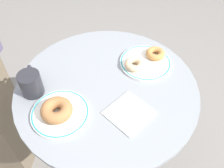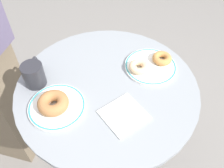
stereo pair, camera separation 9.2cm
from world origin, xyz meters
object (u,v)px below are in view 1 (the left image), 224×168
(plate_right, at_px, (145,62))
(paper_napkin, at_px, (129,113))
(plate_left, at_px, (60,113))
(cafe_table, at_px, (107,122))
(donut_old_fashioned, at_px, (155,53))
(donut_glazed, at_px, (135,64))
(donut_cinnamon, at_px, (57,111))
(coffee_mug, at_px, (31,83))

(plate_right, xyz_separation_m, paper_napkin, (-0.22, -0.15, -0.00))
(plate_left, bearing_deg, cafe_table, 0.45)
(cafe_table, height_order, paper_napkin, paper_napkin)
(cafe_table, bearing_deg, paper_napkin, -95.63)
(donut_old_fashioned, distance_m, donut_glazed, 0.11)
(paper_napkin, bearing_deg, donut_cinnamon, 143.93)
(donut_glazed, distance_m, paper_napkin, 0.23)
(plate_left, relative_size, donut_cinnamon, 1.86)
(plate_right, bearing_deg, donut_glazed, 176.96)
(paper_napkin, bearing_deg, donut_old_fashioned, 28.21)
(donut_cinnamon, relative_size, paper_napkin, 0.79)
(plate_right, height_order, donut_old_fashioned, donut_old_fashioned)
(plate_left, distance_m, plate_right, 0.41)
(donut_old_fashioned, bearing_deg, paper_napkin, -151.79)
(plate_left, height_order, donut_cinnamon, donut_cinnamon)
(cafe_table, bearing_deg, donut_old_fashioned, -0.04)
(cafe_table, xyz_separation_m, donut_glazed, (0.15, 0.01, 0.28))
(donut_glazed, bearing_deg, coffee_mug, 158.80)
(coffee_mug, bearing_deg, donut_old_fashioned, -17.36)
(donut_old_fashioned, bearing_deg, donut_cinnamon, -179.70)
(donut_cinnamon, height_order, paper_napkin, donut_cinnamon)
(plate_right, distance_m, paper_napkin, 0.27)
(cafe_table, distance_m, plate_right, 0.33)
(cafe_table, relative_size, plate_left, 3.68)
(plate_left, relative_size, donut_old_fashioned, 2.56)
(coffee_mug, bearing_deg, plate_right, -19.02)
(paper_napkin, bearing_deg, plate_left, 142.43)
(plate_right, distance_m, donut_glazed, 0.06)
(cafe_table, relative_size, plate_right, 3.54)
(plate_left, height_order, donut_glazed, donut_glazed)
(donut_glazed, height_order, coffee_mug, coffee_mug)
(donut_old_fashioned, bearing_deg, coffee_mug, 162.64)
(plate_left, distance_m, donut_old_fashioned, 0.47)
(donut_glazed, bearing_deg, plate_right, -3.04)
(coffee_mug, bearing_deg, donut_glazed, -21.20)
(plate_right, height_order, donut_cinnamon, donut_cinnamon)
(donut_cinnamon, bearing_deg, cafe_table, 0.72)
(plate_left, xyz_separation_m, plate_right, (0.41, 0.01, 0.00))
(plate_left, bearing_deg, coffee_mug, 99.13)
(plate_left, bearing_deg, donut_old_fashioned, 0.18)
(plate_left, xyz_separation_m, paper_napkin, (0.19, -0.15, -0.00))
(paper_napkin, height_order, coffee_mug, coffee_mug)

